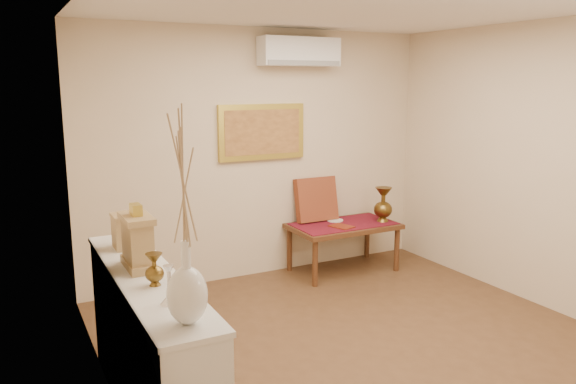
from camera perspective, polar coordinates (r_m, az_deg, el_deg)
floor at (r=4.68m, az=9.53°, el=-16.12°), size 4.50×4.50×0.00m
wall_back at (r=6.15m, az=-2.75°, el=3.81°), size 4.00×0.02×2.70m
wall_left at (r=3.43m, az=-17.47°, el=-2.54°), size 0.02×4.50×2.70m
wall_right at (r=5.68m, az=26.36°, el=2.05°), size 0.02×4.50×2.70m
white_vase at (r=2.66m, az=-10.48°, el=-2.71°), size 0.20×0.20×1.04m
candlestick at (r=3.04m, az=-11.98°, el=-9.20°), size 0.10×0.10×0.21m
brass_urn_small at (r=3.32m, az=-13.43°, el=-7.23°), size 0.11×0.11×0.24m
table_cloth at (r=6.39m, az=5.67°, el=-3.23°), size 1.14×0.59×0.01m
brass_urn_tall at (r=6.50m, az=9.66°, el=-0.88°), size 0.21×0.21×0.48m
plate at (r=6.50m, az=4.80°, el=-2.88°), size 0.19×0.19×0.01m
menu at (r=6.23m, az=5.47°, el=-3.50°), size 0.25×0.29×0.01m
cushion at (r=6.44m, az=2.88°, el=-0.75°), size 0.50×0.20×0.51m
display_ledge at (r=3.75m, az=-13.96°, el=-15.14°), size 0.37×2.02×0.98m
mantel_clock at (r=3.64m, az=-15.00°, el=-4.81°), size 0.17×0.36×0.41m
wooden_chest at (r=4.11m, az=-16.24°, el=-3.82°), size 0.16×0.21×0.24m
low_table at (r=6.41m, az=5.65°, el=-3.83°), size 1.20×0.70×0.55m
painting at (r=6.10m, az=-2.66°, el=6.11°), size 1.00×0.06×0.60m
ac_unit at (r=6.18m, az=1.16°, el=14.05°), size 0.90×0.25×0.30m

